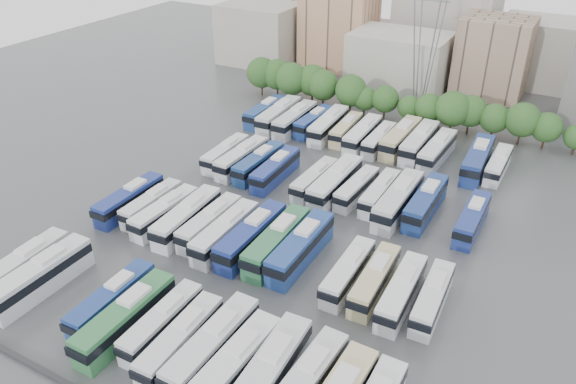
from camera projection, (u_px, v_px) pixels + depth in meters
The scene contains 51 objects.
ground at pixel (287, 228), 75.00m from camera, with size 220.00×220.00×0.00m, color #424447.
tree_line at pixel (377, 95), 106.27m from camera, with size 65.85×7.99×8.28m.
city_buildings at pixel (411, 39), 128.61m from camera, with size 102.00×35.00×20.00m.
electricity_pylon at pixel (429, 14), 102.69m from camera, with size 9.00×6.91×33.83m.
bus_r0_s0 at pixel (23, 266), 64.76m from camera, with size 3.29×12.53×3.90m.
bus_r0_s1 at pixel (41, 276), 63.04m from camera, with size 2.88×13.18×4.13m.
bus_r0_s4 at pixel (112, 300), 59.89m from camera, with size 2.83×11.70×3.65m.
bus_r0_s5 at pixel (126, 318), 57.23m from camera, with size 2.91×12.94×4.05m.
bus_r0_s6 at pixel (162, 322), 57.06m from camera, with size 2.60×11.16×3.49m.
bus_r0_s7 at pixel (181, 340), 54.79m from camera, with size 2.97×11.83×3.69m.
bus_r0_s8 at pixel (212, 346), 53.90m from camera, with size 2.93×12.87×4.03m.
bus_r0_s9 at pixel (233, 368), 51.50m from camera, with size 3.22×13.05×4.07m.
bus_r0_s10 at pixel (268, 375), 50.64m from camera, with size 3.60×13.62×4.23m.
bus_r0_s11 at pixel (305, 384), 50.02m from camera, with size 3.19×12.36×3.85m.
bus_r1_s0 at pixel (129, 199), 78.05m from camera, with size 2.61×11.95×3.75m.
bus_r1_s1 at pixel (152, 204), 77.34m from camera, with size 2.38×10.84×3.40m.
bus_r1_s2 at pixel (165, 212), 75.25m from camera, with size 2.92×11.61×3.62m.
bus_r1_s3 at pixel (187, 217), 73.82m from camera, with size 3.42×12.83×3.99m.
bus_r1_s4 at pixel (210, 223), 72.94m from camera, with size 2.58×11.71×3.67m.
bus_r1_s5 at pixel (225, 232), 70.86m from camera, with size 2.86×12.44×3.89m.
bus_r1_s6 at pixel (251, 236), 69.97m from camera, with size 2.90×13.20×4.14m.
bus_r1_s7 at pixel (277, 241), 68.89m from camera, with size 3.19×13.27×4.14m.
bus_r1_s8 at pixel (301, 247), 67.83m from camera, with size 3.03×13.32×4.17m.
bus_r1_s10 at pixel (348, 272), 64.15m from camera, with size 2.63×11.29×3.53m.
bus_r1_s11 at pixel (375, 280), 62.90m from camera, with size 2.87×11.50×3.58m.
bus_r1_s12 at pixel (401, 292), 61.06m from camera, with size 2.89×11.72×3.66m.
bus_r1_s13 at pixel (432, 298), 60.35m from camera, with size 2.85×11.04×3.44m.
bus_r2_s1 at pixel (226, 153), 90.92m from camera, with size 2.71×11.16×3.48m.
bus_r2_s2 at pixel (242, 158), 89.21m from camera, with size 2.84×12.07×3.77m.
bus_r2_s3 at pixel (259, 163), 87.78m from camera, with size 2.85×11.76×3.67m.
bus_r2_s4 at pixel (275, 169), 85.81m from camera, with size 2.85×11.93×3.73m.
bus_r2_s6 at pixel (314, 180), 83.26m from camera, with size 2.73×11.16×3.48m.
bus_r2_s7 at pixel (335, 182), 81.73m from camera, with size 3.06×13.52×4.23m.
bus_r2_s8 at pixel (357, 188), 81.10m from camera, with size 2.91×10.90×3.39m.
bus_r2_s9 at pixel (380, 193), 79.88m from camera, with size 2.42×11.08×3.48m.
bus_r2_s10 at pixel (398, 200), 77.40m from camera, with size 3.06×13.64×4.27m.
bus_r2_s11 at pixel (426, 202), 77.16m from camera, with size 2.82×12.74×3.99m.
bus_r2_s13 at pixel (472, 219), 73.86m from camera, with size 2.54×11.51×3.61m.
bus_r3_s0 at pixel (265, 112), 106.14m from camera, with size 2.66×12.01×3.76m.
bus_r3_s1 at pixel (279, 115), 104.06m from camera, with size 3.47×13.53×4.21m.
bus_r3_s2 at pixel (295, 119), 102.46m from camera, with size 3.01×13.04×4.08m.
bus_r3_s3 at pixel (314, 121), 102.30m from camera, with size 2.91×11.47×3.57m.
bus_r3_s4 at pixel (328, 125), 100.23m from camera, with size 3.45×13.12×4.08m.
bus_r3_s5 at pixel (346, 129), 99.36m from camera, with size 2.98×11.19×3.48m.
bus_r3_s6 at pixel (363, 134), 96.91m from camera, with size 3.00×12.60×3.93m.
bus_r3_s7 at pixel (379, 140), 95.58m from camera, with size 2.43×11.00×3.45m.
bus_r3_s8 at pixel (401, 138), 95.40m from camera, with size 3.26×13.43×4.19m.
bus_r3_s9 at pixel (419, 142), 93.80m from camera, with size 2.99×13.35×4.18m.
bus_r3_s10 at pixel (437, 150), 91.32m from camera, with size 3.26×12.74×3.97m.
bus_r3_s12 at pixel (478, 159), 88.28m from camera, with size 3.52×13.71×4.27m.
bus_r3_s13 at pixel (498, 164), 87.58m from camera, with size 2.40×10.94×3.43m.
Camera 1 is at (30.42, -54.61, 41.74)m, focal length 35.00 mm.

